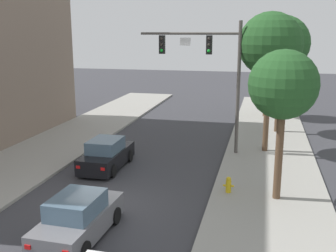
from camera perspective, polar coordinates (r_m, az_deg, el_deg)
The scene contains 10 objects.
ground_plane at distance 17.12m, azimuth -8.64°, elevation -11.40°, with size 120.00×120.00×0.00m, color #38383D.
sidewalk_right at distance 16.00m, azimuth 14.13°, elevation -13.18°, with size 5.00×60.00×0.15m, color #99968E.
traffic_signal_mast at distance 23.39m, azimuth 6.00°, elevation 8.73°, with size 5.78×0.38×7.50m.
car_lead_black at distance 21.71m, azimuth -8.59°, elevation -4.02°, with size 1.85×4.25×1.60m.
car_following_grey at distance 14.80m, azimuth -12.41°, elevation -12.56°, with size 1.94×4.29×1.60m.
fire_hydrant at distance 18.22m, azimuth 8.47°, elevation -8.12°, with size 0.48×0.24×0.72m.
street_tree_nearest at distance 16.94m, azimuth 15.87°, elevation 5.44°, with size 2.81×2.81×6.25m.
street_tree_second at distance 23.97m, azimuth 14.18°, elevation 10.97°, with size 3.61×3.61×8.02m.
street_tree_third at distance 29.10m, azimuth 15.64°, elevation 11.01°, with size 3.81×3.81×8.02m.
street_tree_farthest at distance 34.48m, azimuth 13.82°, elevation 9.70°, with size 3.43×3.43×6.83m.
Camera 1 is at (6.00, -14.39, 7.05)m, focal length 43.49 mm.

